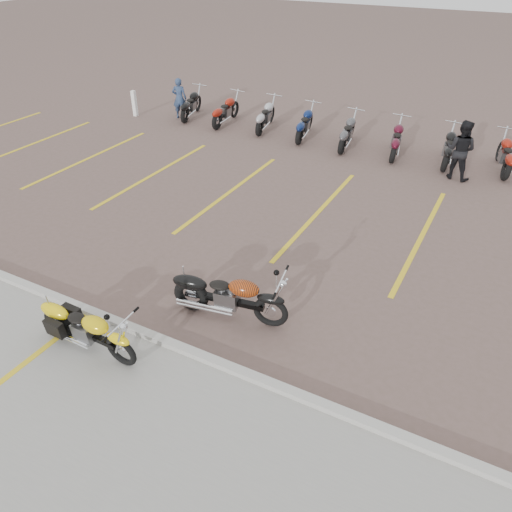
# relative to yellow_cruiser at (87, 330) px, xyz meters

# --- Properties ---
(ground) EXTENTS (100.00, 100.00, 0.00)m
(ground) POSITION_rel_yellow_cruiser_xyz_m (1.58, 2.71, -0.43)
(ground) COLOR brown
(ground) RESTS_ON ground
(concrete_apron) EXTENTS (60.00, 5.00, 0.01)m
(concrete_apron) POSITION_rel_yellow_cruiser_xyz_m (1.58, -1.79, -0.43)
(concrete_apron) COLOR #9E9B93
(concrete_apron) RESTS_ON ground
(curb) EXTENTS (60.00, 0.18, 0.12)m
(curb) POSITION_rel_yellow_cruiser_xyz_m (1.58, 0.71, -0.37)
(curb) COLOR #ADAAA3
(curb) RESTS_ON ground
(parking_stripes) EXTENTS (38.00, 5.50, 0.01)m
(parking_stripes) POSITION_rel_yellow_cruiser_xyz_m (1.58, 6.71, -0.43)
(parking_stripes) COLOR gold
(parking_stripes) RESTS_ON ground
(yellow_cruiser) EXTENTS (2.11, 0.31, 0.87)m
(yellow_cruiser) POSITION_rel_yellow_cruiser_xyz_m (0.00, 0.00, 0.00)
(yellow_cruiser) COLOR black
(yellow_cruiser) RESTS_ON ground
(flame_cruiser) EXTENTS (2.28, 0.54, 0.94)m
(flame_cruiser) POSITION_rel_yellow_cruiser_xyz_m (1.69, 1.90, 0.04)
(flame_cruiser) COLOR black
(flame_cruiser) RESTS_ON ground
(person_a) EXTENTS (0.66, 0.55, 1.55)m
(person_a) POSITION_rel_yellow_cruiser_xyz_m (-6.37, 11.65, 0.34)
(person_a) COLOR navy
(person_a) RESTS_ON ground
(person_b) EXTENTS (0.98, 0.83, 1.76)m
(person_b) POSITION_rel_yellow_cruiser_xyz_m (4.35, 10.74, 0.45)
(person_b) COLOR black
(person_b) RESTS_ON ground
(bollard) EXTENTS (0.16, 0.16, 1.00)m
(bollard) POSITION_rel_yellow_cruiser_xyz_m (-8.14, 11.00, 0.07)
(bollard) COLOR white
(bollard) RESTS_ON ground
(bg_bike_row) EXTENTS (15.83, 2.08, 1.10)m
(bg_bike_row) POSITION_rel_yellow_cruiser_xyz_m (1.37, 11.90, 0.12)
(bg_bike_row) COLOR black
(bg_bike_row) RESTS_ON ground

